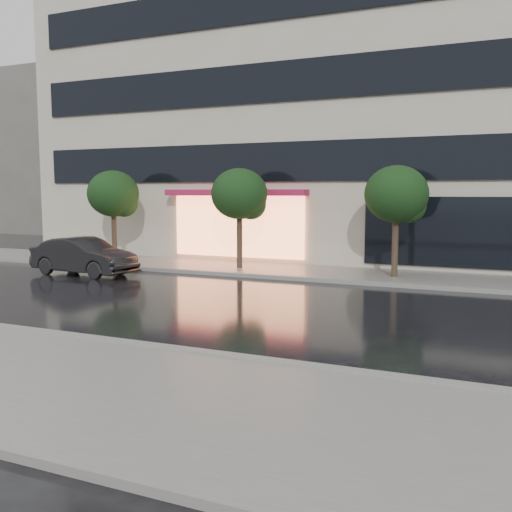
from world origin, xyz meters
The scene contains 11 objects.
ground centered at (0.00, 0.00, 0.00)m, with size 120.00×120.00×0.00m, color black.
sidewalk_near centered at (0.00, -3.25, 0.06)m, with size 60.00×4.50×0.12m, color slate.
sidewalk_far centered at (0.00, 10.25, 0.06)m, with size 60.00×3.50×0.12m, color slate.
curb_near centered at (0.00, -1.00, 0.07)m, with size 60.00×0.25×0.14m, color gray.
curb_far centered at (0.00, 8.50, 0.07)m, with size 60.00×0.25×0.14m, color gray.
office_building centered at (0.00, 17.97, 9.00)m, with size 30.00×12.76×18.00m.
bg_building_left centered at (-28.00, 26.00, 6.00)m, with size 14.00×10.00×12.00m, color #59544F.
tree_far_west centered at (-8.94, 10.03, 2.92)m, with size 2.20×2.20×3.99m.
tree_mid_west centered at (-2.94, 10.03, 2.92)m, with size 2.20×2.20×3.99m.
tree_mid_east centered at (3.06, 10.03, 2.92)m, with size 2.20×2.20×3.99m.
parked_car centered at (-7.82, 6.63, 0.69)m, with size 1.47×4.21×1.39m, color black.
Camera 1 is at (6.51, -10.04, 3.06)m, focal length 40.00 mm.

